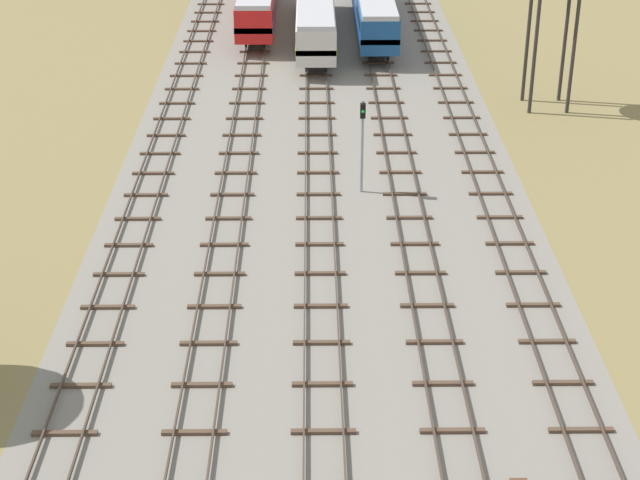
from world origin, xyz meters
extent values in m
plane|color=olive|center=(0.00, 56.00, 0.00)|extent=(480.00, 480.00, 0.00)
cube|color=gray|center=(0.00, 56.00, 0.00)|extent=(22.89, 176.00, 0.01)
cube|color=#47382D|center=(-10.16, 57.00, 0.22)|extent=(0.07, 126.00, 0.15)
cube|color=#47382D|center=(-8.73, 57.00, 0.22)|extent=(0.07, 126.00, 0.15)
cube|color=brown|center=(-9.45, 22.50, 0.07)|extent=(2.40, 0.22, 0.14)
cube|color=brown|center=(-9.45, 25.50, 0.07)|extent=(2.40, 0.22, 0.14)
cube|color=brown|center=(-9.45, 28.50, 0.07)|extent=(2.40, 0.22, 0.14)
cube|color=brown|center=(-9.45, 31.50, 0.07)|extent=(2.40, 0.22, 0.14)
cube|color=brown|center=(-9.45, 34.50, 0.07)|extent=(2.40, 0.22, 0.14)
cube|color=brown|center=(-9.45, 37.50, 0.07)|extent=(2.40, 0.22, 0.14)
cube|color=brown|center=(-9.45, 40.50, 0.07)|extent=(2.40, 0.22, 0.14)
cube|color=brown|center=(-9.45, 43.50, 0.07)|extent=(2.40, 0.22, 0.14)
cube|color=brown|center=(-9.45, 46.50, 0.07)|extent=(2.40, 0.22, 0.14)
cube|color=brown|center=(-9.45, 49.50, 0.07)|extent=(2.40, 0.22, 0.14)
cube|color=brown|center=(-9.45, 52.50, 0.07)|extent=(2.40, 0.22, 0.14)
cube|color=brown|center=(-9.45, 55.50, 0.07)|extent=(2.40, 0.22, 0.14)
cube|color=brown|center=(-9.45, 58.50, 0.07)|extent=(2.40, 0.22, 0.14)
cube|color=brown|center=(-9.45, 61.50, 0.07)|extent=(2.40, 0.22, 0.14)
cube|color=brown|center=(-9.45, 64.50, 0.07)|extent=(2.40, 0.22, 0.14)
cube|color=brown|center=(-9.45, 67.50, 0.07)|extent=(2.40, 0.22, 0.14)
cube|color=brown|center=(-9.45, 70.50, 0.07)|extent=(2.40, 0.22, 0.14)
cube|color=brown|center=(-9.45, 73.50, 0.07)|extent=(2.40, 0.22, 0.14)
cube|color=brown|center=(-9.45, 76.50, 0.07)|extent=(2.40, 0.22, 0.14)
cube|color=brown|center=(-9.45, 79.50, 0.07)|extent=(2.40, 0.22, 0.14)
cube|color=brown|center=(-9.45, 82.50, 0.07)|extent=(2.40, 0.22, 0.14)
cube|color=brown|center=(-9.45, 85.50, 0.07)|extent=(2.40, 0.22, 0.14)
cube|color=#47382D|center=(-5.44, 57.00, 0.22)|extent=(0.07, 126.00, 0.15)
cube|color=#47382D|center=(-4.01, 57.00, 0.22)|extent=(0.07, 126.00, 0.15)
cube|color=brown|center=(-4.72, 22.50, 0.07)|extent=(2.40, 0.22, 0.14)
cube|color=brown|center=(-4.72, 25.50, 0.07)|extent=(2.40, 0.22, 0.14)
cube|color=brown|center=(-4.72, 28.50, 0.07)|extent=(2.40, 0.22, 0.14)
cube|color=brown|center=(-4.72, 31.50, 0.07)|extent=(2.40, 0.22, 0.14)
cube|color=brown|center=(-4.72, 34.50, 0.07)|extent=(2.40, 0.22, 0.14)
cube|color=brown|center=(-4.72, 37.50, 0.07)|extent=(2.40, 0.22, 0.14)
cube|color=brown|center=(-4.72, 40.50, 0.07)|extent=(2.40, 0.22, 0.14)
cube|color=brown|center=(-4.72, 43.50, 0.07)|extent=(2.40, 0.22, 0.14)
cube|color=brown|center=(-4.72, 46.50, 0.07)|extent=(2.40, 0.22, 0.14)
cube|color=brown|center=(-4.72, 49.50, 0.07)|extent=(2.40, 0.22, 0.14)
cube|color=brown|center=(-4.72, 52.50, 0.07)|extent=(2.40, 0.22, 0.14)
cube|color=brown|center=(-4.72, 55.50, 0.07)|extent=(2.40, 0.22, 0.14)
cube|color=brown|center=(-4.72, 58.50, 0.07)|extent=(2.40, 0.22, 0.14)
cube|color=brown|center=(-4.72, 61.50, 0.07)|extent=(2.40, 0.22, 0.14)
cube|color=brown|center=(-4.72, 64.50, 0.07)|extent=(2.40, 0.22, 0.14)
cube|color=brown|center=(-4.72, 67.50, 0.07)|extent=(2.40, 0.22, 0.14)
cube|color=brown|center=(-4.72, 70.50, 0.07)|extent=(2.40, 0.22, 0.14)
cube|color=brown|center=(-4.72, 73.50, 0.07)|extent=(2.40, 0.22, 0.14)
cube|color=brown|center=(-4.72, 76.50, 0.07)|extent=(2.40, 0.22, 0.14)
cube|color=brown|center=(-4.72, 79.50, 0.07)|extent=(2.40, 0.22, 0.14)
cube|color=brown|center=(-4.72, 82.50, 0.07)|extent=(2.40, 0.22, 0.14)
cube|color=brown|center=(-4.72, 85.50, 0.07)|extent=(2.40, 0.22, 0.14)
cube|color=#47382D|center=(-0.72, 57.00, 0.22)|extent=(0.07, 126.00, 0.15)
cube|color=#47382D|center=(0.72, 57.00, 0.22)|extent=(0.07, 126.00, 0.15)
cube|color=brown|center=(0.00, 22.50, 0.07)|extent=(2.40, 0.22, 0.14)
cube|color=brown|center=(0.00, 25.50, 0.07)|extent=(2.40, 0.22, 0.14)
cube|color=brown|center=(0.00, 28.50, 0.07)|extent=(2.40, 0.22, 0.14)
cube|color=brown|center=(0.00, 31.50, 0.07)|extent=(2.40, 0.22, 0.14)
cube|color=brown|center=(0.00, 34.50, 0.07)|extent=(2.40, 0.22, 0.14)
cube|color=brown|center=(0.00, 37.50, 0.07)|extent=(2.40, 0.22, 0.14)
cube|color=brown|center=(0.00, 40.50, 0.07)|extent=(2.40, 0.22, 0.14)
cube|color=brown|center=(0.00, 43.50, 0.07)|extent=(2.40, 0.22, 0.14)
cube|color=brown|center=(0.00, 46.50, 0.07)|extent=(2.40, 0.22, 0.14)
cube|color=brown|center=(0.00, 49.50, 0.07)|extent=(2.40, 0.22, 0.14)
cube|color=brown|center=(0.00, 52.50, 0.07)|extent=(2.40, 0.22, 0.14)
cube|color=brown|center=(0.00, 55.50, 0.07)|extent=(2.40, 0.22, 0.14)
cube|color=brown|center=(0.00, 58.50, 0.07)|extent=(2.40, 0.22, 0.14)
cube|color=brown|center=(0.00, 61.50, 0.07)|extent=(2.40, 0.22, 0.14)
cube|color=brown|center=(0.00, 64.50, 0.07)|extent=(2.40, 0.22, 0.14)
cube|color=brown|center=(0.00, 67.50, 0.07)|extent=(2.40, 0.22, 0.14)
cube|color=brown|center=(0.00, 70.50, 0.07)|extent=(2.40, 0.22, 0.14)
cube|color=brown|center=(0.00, 73.50, 0.07)|extent=(2.40, 0.22, 0.14)
cube|color=brown|center=(0.00, 76.50, 0.07)|extent=(2.40, 0.22, 0.14)
cube|color=brown|center=(0.00, 79.50, 0.07)|extent=(2.40, 0.22, 0.14)
cube|color=brown|center=(0.00, 82.50, 0.07)|extent=(2.40, 0.22, 0.14)
cube|color=brown|center=(0.00, 85.50, 0.07)|extent=(2.40, 0.22, 0.14)
cube|color=#47382D|center=(4.01, 57.00, 0.22)|extent=(0.07, 126.00, 0.15)
cube|color=#47382D|center=(5.44, 57.00, 0.22)|extent=(0.07, 126.00, 0.15)
cube|color=brown|center=(4.72, 22.50, 0.07)|extent=(2.40, 0.22, 0.14)
cube|color=brown|center=(4.72, 25.50, 0.07)|extent=(2.40, 0.22, 0.14)
cube|color=brown|center=(4.72, 28.50, 0.07)|extent=(2.40, 0.22, 0.14)
cube|color=brown|center=(4.72, 31.50, 0.07)|extent=(2.40, 0.22, 0.14)
cube|color=brown|center=(4.72, 34.50, 0.07)|extent=(2.40, 0.22, 0.14)
cube|color=brown|center=(4.72, 37.50, 0.07)|extent=(2.40, 0.22, 0.14)
cube|color=brown|center=(4.72, 40.50, 0.07)|extent=(2.40, 0.22, 0.14)
cube|color=brown|center=(4.72, 43.50, 0.07)|extent=(2.40, 0.22, 0.14)
cube|color=brown|center=(4.72, 46.50, 0.07)|extent=(2.40, 0.22, 0.14)
cube|color=brown|center=(4.72, 49.50, 0.07)|extent=(2.40, 0.22, 0.14)
cube|color=brown|center=(4.72, 52.50, 0.07)|extent=(2.40, 0.22, 0.14)
cube|color=brown|center=(4.72, 55.50, 0.07)|extent=(2.40, 0.22, 0.14)
cube|color=brown|center=(4.72, 58.50, 0.07)|extent=(2.40, 0.22, 0.14)
cube|color=brown|center=(4.72, 61.50, 0.07)|extent=(2.40, 0.22, 0.14)
cube|color=brown|center=(4.72, 64.50, 0.07)|extent=(2.40, 0.22, 0.14)
cube|color=brown|center=(4.72, 67.50, 0.07)|extent=(2.40, 0.22, 0.14)
cube|color=brown|center=(4.72, 70.50, 0.07)|extent=(2.40, 0.22, 0.14)
cube|color=brown|center=(4.72, 73.50, 0.07)|extent=(2.40, 0.22, 0.14)
cube|color=brown|center=(4.72, 76.50, 0.07)|extent=(2.40, 0.22, 0.14)
cube|color=brown|center=(4.72, 79.50, 0.07)|extent=(2.40, 0.22, 0.14)
cube|color=brown|center=(4.72, 82.50, 0.07)|extent=(2.40, 0.22, 0.14)
cube|color=brown|center=(4.72, 85.50, 0.07)|extent=(2.40, 0.22, 0.14)
cube|color=#47382D|center=(8.73, 57.00, 0.22)|extent=(0.07, 126.00, 0.15)
cube|color=#47382D|center=(10.16, 57.00, 0.22)|extent=(0.07, 126.00, 0.15)
cube|color=brown|center=(9.45, 22.50, 0.07)|extent=(2.40, 0.22, 0.14)
cube|color=brown|center=(9.45, 25.50, 0.07)|extent=(2.40, 0.22, 0.14)
cube|color=brown|center=(9.45, 28.50, 0.07)|extent=(2.40, 0.22, 0.14)
cube|color=brown|center=(9.45, 31.50, 0.07)|extent=(2.40, 0.22, 0.14)
cube|color=brown|center=(9.45, 34.50, 0.07)|extent=(2.40, 0.22, 0.14)
cube|color=brown|center=(9.45, 37.50, 0.07)|extent=(2.40, 0.22, 0.14)
cube|color=brown|center=(9.45, 40.50, 0.07)|extent=(2.40, 0.22, 0.14)
cube|color=brown|center=(9.45, 43.50, 0.07)|extent=(2.40, 0.22, 0.14)
cube|color=brown|center=(9.45, 46.50, 0.07)|extent=(2.40, 0.22, 0.14)
cube|color=brown|center=(9.45, 49.50, 0.07)|extent=(2.40, 0.22, 0.14)
cube|color=brown|center=(9.45, 52.50, 0.07)|extent=(2.40, 0.22, 0.14)
cube|color=brown|center=(9.45, 55.50, 0.07)|extent=(2.40, 0.22, 0.14)
cube|color=brown|center=(9.45, 58.50, 0.07)|extent=(2.40, 0.22, 0.14)
cube|color=brown|center=(9.45, 61.50, 0.07)|extent=(2.40, 0.22, 0.14)
cube|color=brown|center=(9.45, 64.50, 0.07)|extent=(2.40, 0.22, 0.14)
cube|color=brown|center=(9.45, 67.50, 0.07)|extent=(2.40, 0.22, 0.14)
cube|color=brown|center=(9.45, 70.50, 0.07)|extent=(2.40, 0.22, 0.14)
cube|color=brown|center=(9.45, 73.50, 0.07)|extent=(2.40, 0.22, 0.14)
cube|color=brown|center=(9.45, 76.50, 0.07)|extent=(2.40, 0.22, 0.14)
cube|color=brown|center=(9.45, 79.50, 0.07)|extent=(2.40, 0.22, 0.14)
cube|color=brown|center=(9.45, 82.50, 0.07)|extent=(2.40, 0.22, 0.14)
cube|color=brown|center=(9.45, 85.50, 0.07)|extent=(2.40, 0.22, 0.14)
cube|color=beige|center=(0.00, 73.95, 2.43)|extent=(2.90, 22.00, 2.60)
cube|color=yellow|center=(0.00, 73.95, 2.17)|extent=(2.96, 22.00, 0.40)
cube|color=black|center=(0.00, 73.95, 3.08)|extent=(2.96, 20.24, 0.70)
cylinder|color=black|center=(-0.72, 81.41, 0.71)|extent=(0.13, 0.84, 0.84)
cylinder|color=black|center=(0.72, 81.41, 0.71)|extent=(0.13, 0.84, 0.84)
cylinder|color=black|center=(-0.72, 83.21, 0.71)|extent=(0.13, 0.84, 0.84)
cylinder|color=black|center=(0.72, 83.21, 0.71)|extent=(0.13, 0.84, 0.84)
cube|color=black|center=(0.00, 82.31, 0.71)|extent=(1.68, 2.20, 0.24)
cylinder|color=black|center=(-0.72, 64.69, 0.71)|extent=(0.13, 0.84, 0.84)
cylinder|color=black|center=(0.72, 64.69, 0.71)|extent=(0.13, 0.84, 0.84)
cylinder|color=black|center=(-0.72, 66.49, 0.71)|extent=(0.13, 0.84, 0.84)
cylinder|color=black|center=(0.72, 66.49, 0.71)|extent=(0.13, 0.84, 0.84)
cube|color=black|center=(0.00, 65.59, 0.71)|extent=(1.68, 2.20, 0.24)
cube|color=#194C8C|center=(4.72, 76.65, 2.43)|extent=(2.90, 22.00, 2.60)
cube|color=#193F99|center=(4.72, 76.65, 2.17)|extent=(2.96, 22.00, 0.40)
cylinder|color=black|center=(4.01, 84.11, 0.71)|extent=(0.13, 0.84, 0.84)
cylinder|color=black|center=(5.44, 84.11, 0.71)|extent=(0.13, 0.84, 0.84)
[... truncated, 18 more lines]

